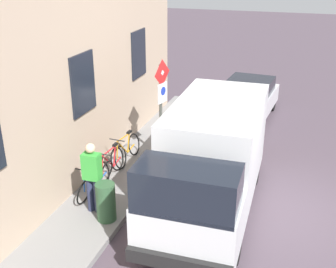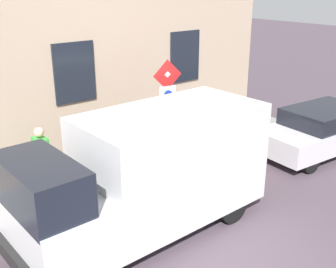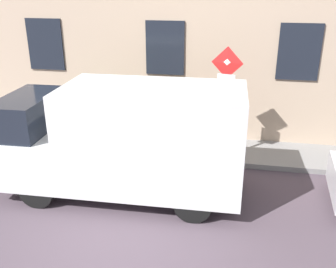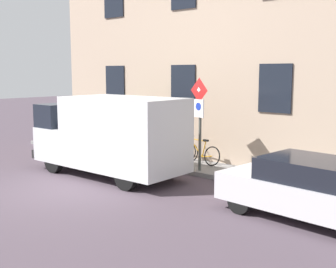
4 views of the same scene
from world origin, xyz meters
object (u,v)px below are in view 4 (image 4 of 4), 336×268
object	(u,v)px
sign_post_stacked	(199,111)
delivery_van	(110,134)
pedestrian	(139,131)
parked_hatchback	(313,188)
bicycle_blue	(159,147)
litter_bin	(127,144)
bicycle_orange	(200,153)
bicycle_red	(179,150)

from	to	relation	value
sign_post_stacked	delivery_van	bearing A→B (deg)	133.36
pedestrian	sign_post_stacked	bearing A→B (deg)	-10.77
parked_hatchback	bicycle_blue	size ratio (longest dim) A/B	2.41
sign_post_stacked	parked_hatchback	bearing A→B (deg)	-111.67
litter_bin	bicycle_blue	bearing A→B (deg)	-51.36
parked_hatchback	litter_bin	size ratio (longest dim) A/B	4.59
parked_hatchback	pedestrian	size ratio (longest dim) A/B	2.40
delivery_van	pedestrian	xyz separation A→B (m)	(2.47, 1.18, -0.26)
bicycle_orange	sign_post_stacked	bearing A→B (deg)	128.62
sign_post_stacked	bicycle_blue	xyz separation A→B (m)	(0.89, 2.48, -1.53)
bicycle_red	litter_bin	distance (m)	2.02
sign_post_stacked	parked_hatchback	xyz separation A→B (m)	(-1.77, -4.45, -1.30)
delivery_van	pedestrian	distance (m)	2.75
sign_post_stacked	bicycle_blue	distance (m)	3.05
sign_post_stacked	bicycle_orange	size ratio (longest dim) A/B	1.64
bicycle_blue	bicycle_red	bearing A→B (deg)	-177.03
sign_post_stacked	bicycle_red	size ratio (longest dim) A/B	1.64
delivery_van	bicycle_orange	bearing A→B (deg)	-117.73
sign_post_stacked	bicycle_red	distance (m)	2.35
bicycle_orange	pedestrian	world-z (taller)	pedestrian
bicycle_blue	litter_bin	world-z (taller)	litter_bin
sign_post_stacked	pedestrian	size ratio (longest dim) A/B	1.64
sign_post_stacked	bicycle_red	world-z (taller)	sign_post_stacked
delivery_van	bicycle_blue	world-z (taller)	delivery_van
bicycle_blue	pedestrian	bearing A→B (deg)	27.99
parked_hatchback	pedestrian	world-z (taller)	pedestrian
litter_bin	bicycle_orange	bearing A→B (deg)	-74.97
bicycle_red	pedestrian	world-z (taller)	pedestrian
delivery_van	litter_bin	bearing A→B (deg)	-56.76
bicycle_red	litter_bin	xyz separation A→B (m)	(-0.75, 1.87, 0.08)
bicycle_red	bicycle_blue	xyz separation A→B (m)	(0.00, 0.93, 0.00)
parked_hatchback	pedestrian	distance (m)	8.00
pedestrian	litter_bin	size ratio (longest dim) A/B	1.91
sign_post_stacked	bicycle_red	bearing A→B (deg)	60.20
bicycle_blue	bicycle_orange	bearing A→B (deg)	-177.01
delivery_van	pedestrian	size ratio (longest dim) A/B	3.12
bicycle_blue	litter_bin	xyz separation A→B (m)	(-0.75, 0.94, 0.08)
parked_hatchback	bicycle_red	size ratio (longest dim) A/B	2.41
bicycle_orange	bicycle_blue	xyz separation A→B (m)	(-0.00, 1.86, 0.00)
litter_bin	parked_hatchback	bearing A→B (deg)	-103.60
sign_post_stacked	litter_bin	world-z (taller)	sign_post_stacked
bicycle_orange	bicycle_red	distance (m)	0.93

